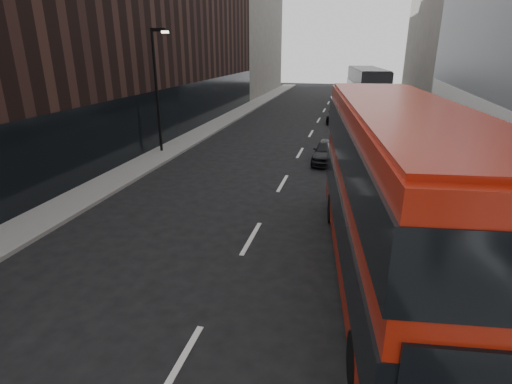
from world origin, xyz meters
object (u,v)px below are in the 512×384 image
Objects in this scene: grey_bus at (366,86)px; car_b at (361,134)px; car_a at (328,151)px; red_bus at (395,189)px; car_c at (340,114)px; street_lamp at (157,83)px.

car_b is (-0.47, -18.43, -1.42)m from grey_bus.
car_a is (-2.28, -23.31, -1.53)m from grey_bus.
red_bus is 0.96× the size of grey_bus.
car_b is 0.95× the size of car_c.
car_b is at bearing -98.63° from grey_bus.
car_a is at bearing -102.74° from grey_bus.
grey_bus is 2.67× the size of car_c.
red_bus is at bearing -80.18° from car_b.
red_bus is 2.73× the size of car_b.
car_c reaches higher than car_a.
car_a is (-2.50, 11.95, -2.07)m from red_bus.
street_lamp reaches higher than car_a.
red_bus reaches higher than car_b.
grey_bus is at bearing 86.77° from car_a.
car_a is 5.20m from car_b.
car_b is at bearing 23.82° from street_lamp.
car_a is 0.82× the size of car_b.
car_c is (-2.41, 25.16, -2.01)m from red_bus.
car_a is at bearing 1.89° from street_lamp.
street_lamp is 0.57× the size of red_bus.
car_a is at bearing -102.83° from car_b.
car_c is at bearing -109.41° from grey_bus.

